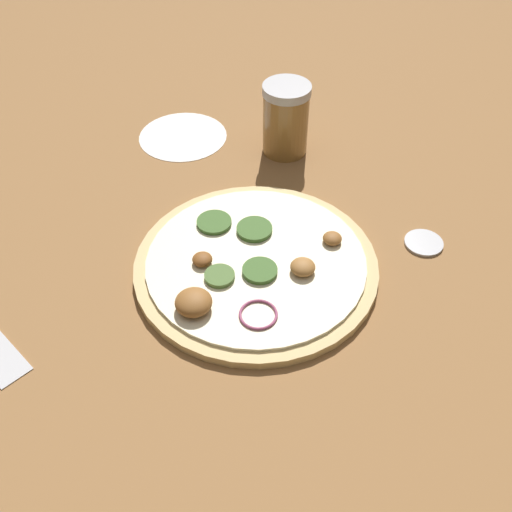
% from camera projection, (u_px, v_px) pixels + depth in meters
% --- Properties ---
extents(ground_plane, '(3.00, 3.00, 0.00)m').
position_uv_depth(ground_plane, '(256.00, 268.00, 0.70)').
color(ground_plane, olive).
extents(pizza, '(0.28, 0.28, 0.03)m').
position_uv_depth(pizza, '(255.00, 265.00, 0.69)').
color(pizza, '#D6B77A').
rests_on(pizza, ground_plane).
extents(spice_jar, '(0.07, 0.07, 0.10)m').
position_uv_depth(spice_jar, '(286.00, 119.00, 0.83)').
color(spice_jar, olive).
rests_on(spice_jar, ground_plane).
extents(loose_cap, '(0.05, 0.05, 0.01)m').
position_uv_depth(loose_cap, '(424.00, 242.00, 0.73)').
color(loose_cap, '#B2B2B7').
rests_on(loose_cap, ground_plane).
extents(flour_patch, '(0.13, 0.13, 0.00)m').
position_uv_depth(flour_patch, '(183.00, 136.00, 0.89)').
color(flour_patch, white).
rests_on(flour_patch, ground_plane).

